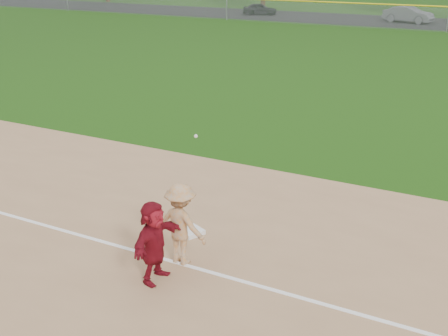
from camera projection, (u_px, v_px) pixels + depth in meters
The scene contains 7 objects.
ground at pixel (192, 246), 12.19m from camera, with size 160.00×160.00×0.00m, color #1B450D.
foul_line at pixel (172, 261), 11.52m from camera, with size 60.00×0.10×0.01m, color white.
first_base at pixel (191, 232), 12.65m from camera, with size 0.46×0.46×0.10m, color white.
base_runner at pixel (154, 242), 10.60m from camera, with size 1.52×0.48×1.64m, color maroon.
car_left at pixel (260, 9), 58.03m from camera, with size 1.41×3.49×1.19m, color black.
car_mid at pixel (408, 14), 51.38m from camera, with size 1.56×4.48×1.47m, color slate.
first_base_play at pixel (181, 224), 11.21m from camera, with size 1.16×0.89×2.61m.
Camera 1 is at (5.64, -9.21, 5.93)m, focal length 45.00 mm.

